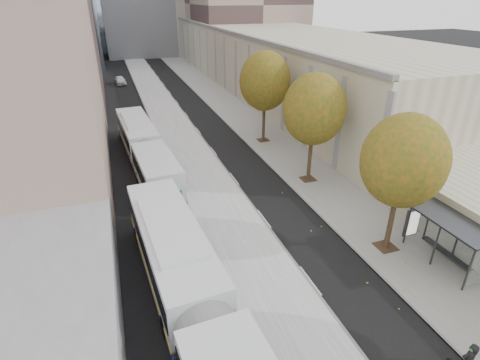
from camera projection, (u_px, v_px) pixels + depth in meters
name	position (u px, v px, depth m)	size (l,w,h in m)	color
bus_platform	(178.00, 135.00, 37.21)	(4.25, 150.00, 0.15)	#A3A3A3
sidewalk	(253.00, 127.00, 39.56)	(4.75, 150.00, 0.08)	gray
building_tan	(256.00, 50.00, 65.68)	(18.00, 92.00, 8.00)	#AAA188
bus_shelter	(454.00, 227.00, 18.69)	(1.90, 4.40, 2.53)	#383A3F
tree_c	(404.00, 161.00, 18.45)	(4.20, 4.20, 7.28)	#2F2016
tree_d	(314.00, 110.00, 25.98)	(4.40, 4.40, 7.60)	#2F2016
tree_e	(265.00, 81.00, 33.51)	(4.60, 4.60, 7.92)	#2F2016
bus_near	(196.00, 308.00, 14.60)	(3.77, 18.08, 2.99)	silver
bus_far	(145.00, 148.00, 30.14)	(3.48, 16.75, 2.77)	silver
distant_car	(120.00, 80.00, 58.53)	(1.48, 3.69, 1.26)	silver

